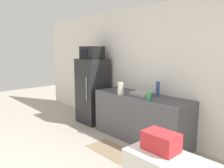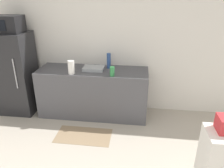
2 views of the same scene
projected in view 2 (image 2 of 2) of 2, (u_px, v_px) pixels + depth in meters
wall_back at (95, 42)px, 4.07m from camera, size 8.00×0.06×2.60m
refrigerator at (16, 74)px, 4.08m from camera, size 0.64×0.60×1.52m
microwave at (7, 24)px, 3.72m from camera, size 0.51×0.38×0.29m
counter at (93, 92)px, 4.07m from camera, size 1.98×0.65×0.88m
sink_basin at (94, 68)px, 3.89m from camera, size 0.37×0.26×0.06m
bottle_tall at (109, 61)px, 3.95m from camera, size 0.07×0.07×0.28m
bottle_short at (112, 71)px, 3.59m from camera, size 0.08×0.08×0.16m
paper_towel_roll at (71, 67)px, 3.67m from camera, size 0.11×0.11×0.23m
kitchen_rug at (84, 135)px, 3.57m from camera, size 0.90×0.48×0.01m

